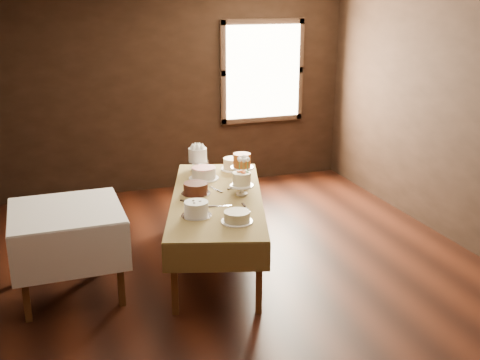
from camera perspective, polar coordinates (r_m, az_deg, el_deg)
name	(u,v)px	position (r m, az deg, el deg)	size (l,w,h in m)	color
floor	(247,278)	(5.83, 0.65, -9.50)	(5.00, 6.00, 0.01)	black
wall_back	(173,90)	(8.16, -6.54, 8.74)	(5.00, 0.02, 2.80)	black
wall_front	(473,291)	(2.87, 21.84, -10.04)	(5.00, 0.02, 2.80)	black
wall_right	(472,121)	(6.59, 21.70, 5.42)	(0.02, 6.00, 2.80)	black
window	(263,72)	(8.45, 2.27, 10.53)	(1.10, 0.05, 1.30)	#FFEABF
display_table	(217,201)	(5.93, -2.27, -2.06)	(1.54, 2.46, 0.71)	#4E2D14
side_table	(66,220)	(5.49, -16.61, -3.74)	(0.98, 0.98, 0.83)	#4E2D14
cake_meringue	(198,160)	(6.77, -4.14, 1.99)	(0.25, 0.25, 0.27)	silver
cake_speckled	(233,164)	(6.78, -0.68, 1.56)	(0.29, 0.29, 0.14)	white
cake_lattice	(204,174)	(6.45, -3.56, 0.61)	(0.33, 0.33, 0.12)	white
cake_caramel	(242,167)	(6.43, 0.19, 1.23)	(0.26, 0.26, 0.30)	white
cake_chocolate	(196,189)	(5.97, -4.34, -0.87)	(0.35, 0.35, 0.12)	silver
cake_flowers	(242,185)	(5.92, 0.17, -0.46)	(0.24, 0.24, 0.25)	white
cake_swirl	(196,210)	(5.37, -4.29, -2.89)	(0.28, 0.28, 0.14)	silver
cake_cream	(237,217)	(5.24, -0.30, -3.65)	(0.29, 0.29, 0.10)	white
cake_server_a	(224,206)	(5.64, -1.58, -2.53)	(0.24, 0.03, 0.01)	silver
cake_server_b	(247,209)	(5.55, 0.71, -2.87)	(0.24, 0.03, 0.01)	silver
cake_server_c	(214,188)	(6.14, -2.59, -0.82)	(0.24, 0.03, 0.01)	silver
cake_server_d	(240,186)	(6.20, -0.04, -0.60)	(0.24, 0.03, 0.01)	silver
cake_server_e	(193,204)	(5.71, -4.63, -2.33)	(0.24, 0.03, 0.01)	silver
flower_vase	(243,182)	(6.12, 0.34, -0.20)	(0.13, 0.13, 0.14)	#2D2823
flower_bouquet	(244,165)	(6.07, 0.35, 1.49)	(0.14, 0.14, 0.20)	white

